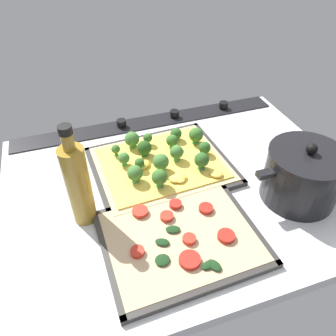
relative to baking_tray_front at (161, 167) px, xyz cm
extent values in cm
cube|color=silver|center=(-2.99, 7.52, -1.86)|extent=(84.96, 65.95, 3.00)
cube|color=black|center=(-2.99, -21.95, 0.04)|extent=(81.56, 7.00, 0.80)
cylinder|color=black|center=(-28.48, -21.95, 1.34)|extent=(2.80, 2.80, 1.80)
cylinder|color=black|center=(-11.49, -21.95, 1.34)|extent=(2.80, 2.80, 1.80)
cylinder|color=black|center=(5.51, -21.95, 1.34)|extent=(2.80, 2.80, 1.80)
cylinder|color=black|center=(22.50, -21.95, 1.34)|extent=(2.80, 2.80, 1.80)
cube|color=#33302D|center=(0.00, 0.00, -0.11)|extent=(35.74, 30.43, 0.50)
cube|color=#33302D|center=(0.78, -13.64, 0.29)|extent=(34.18, 3.14, 1.30)
cube|color=#33302D|center=(-0.78, 13.64, 0.29)|extent=(34.18, 3.14, 1.30)
cube|color=#33302D|center=(-16.46, -0.94, 0.29)|extent=(2.82, 28.55, 1.30)
cube|color=#33302D|center=(16.46, 0.94, 0.29)|extent=(2.82, 28.55, 1.30)
cube|color=#D3B77F|center=(0.00, 0.00, 0.64)|extent=(33.20, 27.89, 1.00)
cube|color=#EDC64C|center=(0.00, 0.00, 1.34)|extent=(30.52, 25.14, 0.40)
cone|color=#4D8B3F|center=(-6.96, -8.11, 1.94)|extent=(1.75, 1.75, 0.81)
sphere|color=#2D5B23|center=(-6.96, -8.11, 3.54)|extent=(3.18, 3.18, 3.18)
cone|color=#5B9F46|center=(10.25, -6.52, 2.11)|extent=(1.27, 1.27, 1.16)
sphere|color=#386B28|center=(10.25, -6.52, 3.56)|extent=(2.31, 2.31, 2.31)
cone|color=#68AD54|center=(0.97, 3.01, 2.16)|extent=(2.17, 2.17, 1.25)
sphere|color=#427533|center=(0.97, 3.01, 4.27)|extent=(3.95, 3.95, 3.95)
cone|color=#68AD54|center=(-4.05, 0.35, 2.14)|extent=(1.92, 1.92, 1.22)
sphere|color=#427533|center=(-4.05, 0.35, 4.06)|extent=(3.49, 3.49, 3.49)
cone|color=#427635|center=(3.16, -4.17, 2.04)|extent=(2.08, 2.08, 1.01)
sphere|color=#264C1C|center=(3.16, -4.17, 3.96)|extent=(3.77, 3.77, 3.77)
cone|color=#68AD54|center=(7.96, 4.91, 2.11)|extent=(2.06, 2.06, 1.15)
sphere|color=#427533|center=(7.96, 4.91, 4.08)|extent=(3.74, 3.74, 3.74)
cone|color=#4D8B3F|center=(-8.73, 5.55, 2.22)|extent=(2.03, 2.03, 1.36)
sphere|color=#2D5B23|center=(-8.73, 5.55, 4.28)|extent=(3.69, 3.69, 3.69)
cone|color=#5B9F46|center=(1.04, -8.46, 2.17)|extent=(1.39, 1.39, 1.28)
sphere|color=#386B28|center=(1.04, -8.46, 3.76)|extent=(2.52, 2.52, 2.52)
cone|color=#5B9F46|center=(-11.62, -5.07, 2.13)|extent=(2.14, 2.14, 1.20)
sphere|color=#386B28|center=(-11.62, -5.07, 4.19)|extent=(3.89, 3.89, 3.89)
cone|color=#4D8B3F|center=(-11.84, 0.38, 1.98)|extent=(1.74, 1.74, 0.88)
sphere|color=#2D5B23|center=(-11.84, 0.38, 3.61)|extent=(3.17, 3.17, 3.17)
cone|color=#5B9F46|center=(-4.72, -5.00, 2.09)|extent=(1.77, 1.77, 1.11)
sphere|color=#386B28|center=(-4.72, -5.00, 3.86)|extent=(3.22, 3.22, 3.22)
cone|color=#5B9F46|center=(3.01, 8.34, 2.22)|extent=(2.06, 2.06, 1.37)
sphere|color=#386B28|center=(3.01, 8.34, 4.31)|extent=(3.75, 3.75, 3.75)
cone|color=#68AD54|center=(9.13, -1.96, 2.08)|extent=(1.60, 1.60, 1.08)
sphere|color=#427533|center=(9.13, -1.96, 3.71)|extent=(2.92, 2.92, 2.92)
cone|color=#68AD54|center=(5.31, -8.76, 2.10)|extent=(2.17, 2.17, 1.13)
sphere|color=#427533|center=(5.31, -8.76, 4.14)|extent=(3.95, 3.95, 3.95)
cone|color=#4D8B3F|center=(5.87, 1.02, 2.09)|extent=(1.35, 1.35, 1.11)
sphere|color=#2D5B23|center=(5.87, 1.02, 3.57)|extent=(2.46, 2.46, 2.46)
ellipsoid|color=#EDC64C|center=(-2.13, 8.15, 1.96)|extent=(3.88, 3.87, 0.98)
ellipsoid|color=#EDC64C|center=(-10.67, 0.84, 2.04)|extent=(4.39, 4.26, 1.17)
ellipsoid|color=#EDC64C|center=(-2.35, 7.81, 2.06)|extent=(4.22, 3.77, 1.21)
ellipsoid|color=#EDC64C|center=(-1.01, 7.05, 2.00)|extent=(3.01, 3.27, 1.09)
ellipsoid|color=#EDC64C|center=(4.66, 0.26, 2.12)|extent=(4.76, 4.69, 1.35)
ellipsoid|color=#EDC64C|center=(-11.16, 9.14, 2.05)|extent=(4.52, 4.49, 1.20)
cube|color=#33302D|center=(3.35, 23.30, -0.11)|extent=(32.43, 26.81, 0.50)
cube|color=#33302D|center=(3.74, 11.00, 0.29)|extent=(31.64, 2.21, 1.30)
cube|color=#33302D|center=(2.95, 35.61, 0.29)|extent=(31.64, 2.21, 1.30)
cube|color=#33302D|center=(-11.86, 22.82, 0.29)|extent=(2.02, 25.84, 1.30)
cube|color=#33302D|center=(18.55, 23.79, 0.29)|extent=(2.02, 25.84, 1.30)
cube|color=tan|center=(3.35, 23.30, 0.59)|extent=(29.95, 24.34, 0.90)
cylinder|color=#B22319|center=(3.82, 29.60, 1.54)|extent=(4.18, 4.18, 1.00)
cylinder|color=red|center=(9.50, 14.78, 1.54)|extent=(3.46, 3.46, 1.00)
cylinder|color=#B22319|center=(-4.37, 18.50, 1.54)|extent=(3.13, 3.13, 1.00)
cylinder|color=#B22319|center=(1.51, 15.19, 1.54)|extent=(2.75, 2.75, 1.00)
cylinder|color=red|center=(12.68, 24.61, 1.54)|extent=(2.76, 2.76, 1.00)
cylinder|color=red|center=(4.48, 17.95, 1.54)|extent=(2.87, 2.87, 1.00)
cylinder|color=red|center=(2.13, 25.04, 1.54)|extent=(2.74, 2.74, 1.00)
cylinder|color=#B22319|center=(-5.20, 26.72, 1.54)|extent=(3.56, 3.56, 1.00)
ellipsoid|color=#193819|center=(0.81, 31.60, 1.44)|extent=(3.38, 2.36, 0.60)
ellipsoid|color=#193819|center=(4.33, 21.56, 1.44)|extent=(3.53, 2.92, 0.60)
ellipsoid|color=#193819|center=(8.67, 27.87, 1.44)|extent=(3.02, 2.84, 0.60)
ellipsoid|color=#193819|center=(-0.15, 32.06, 1.44)|extent=(3.07, 3.61, 0.60)
ellipsoid|color=#193819|center=(7.41, 23.94, 1.44)|extent=(3.42, 3.03, 0.60)
cylinder|color=black|center=(-26.99, 19.86, 5.49)|extent=(16.91, 16.91, 11.71)
cylinder|color=black|center=(-26.99, 19.86, 11.75)|extent=(17.25, 17.25, 0.80)
sphere|color=black|center=(-26.99, 19.86, 13.35)|extent=(2.40, 2.40, 2.40)
cube|color=black|center=(-16.74, 19.86, 9.24)|extent=(3.60, 2.00, 1.20)
cylinder|color=olive|center=(20.90, 10.78, 8.97)|extent=(5.11, 5.11, 18.68)
cylinder|color=olive|center=(20.90, 10.78, 20.06)|extent=(2.30, 2.30, 3.50)
cylinder|color=black|center=(20.90, 10.78, 22.61)|extent=(2.56, 2.56, 1.60)
camera|label=1|loc=(19.29, 62.47, 54.74)|focal=35.18mm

